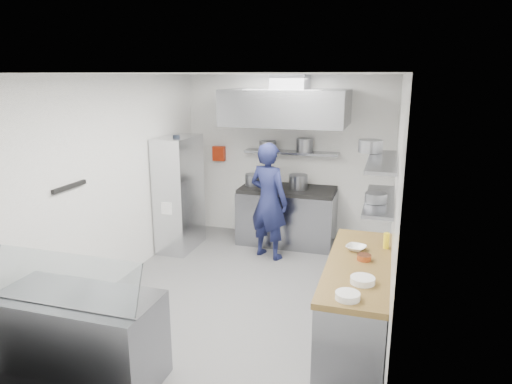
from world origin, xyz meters
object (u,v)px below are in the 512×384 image
(gas_range, at_px, (287,217))
(display_case, at_px, (80,338))
(wire_rack, at_px, (179,193))
(chef, at_px, (269,201))

(gas_range, bearing_deg, display_case, -103.96)
(wire_rack, bearing_deg, display_case, -79.72)
(display_case, bearing_deg, wire_rack, 100.28)
(chef, height_order, display_case, chef)
(chef, distance_m, wire_rack, 1.49)
(wire_rack, xyz_separation_m, display_case, (0.61, -3.37, -0.50))
(gas_range, xyz_separation_m, chef, (-0.14, -0.70, 0.46))
(chef, xyz_separation_m, display_case, (-0.88, -3.40, -0.48))
(gas_range, height_order, display_case, gas_range)
(wire_rack, height_order, display_case, wire_rack)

